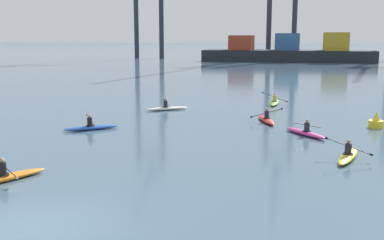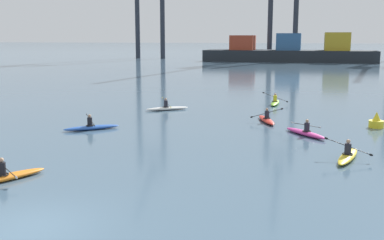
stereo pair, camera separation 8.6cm
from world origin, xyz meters
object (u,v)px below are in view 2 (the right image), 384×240
at_px(kayak_blue, 91,127).
at_px(kayak_lime, 275,102).
at_px(kayak_red, 266,119).
at_px(kayak_magenta, 306,132).
at_px(container_barge, 289,52).
at_px(kayak_white, 167,108).
at_px(kayak_orange, 5,176).
at_px(kayak_yellow, 348,155).
at_px(channel_buoy, 376,122).

height_order(kayak_blue, kayak_lime, kayak_lime).
bearing_deg(kayak_red, kayak_magenta, -55.99).
relative_size(container_barge, kayak_white, 12.08).
relative_size(kayak_orange, kayak_yellow, 0.96).
bearing_deg(kayak_magenta, container_barge, 93.11).
xyz_separation_m(kayak_blue, kayak_magenta, (12.67, 1.45, 0.00)).
bearing_deg(kayak_red, kayak_white, 157.99).
relative_size(kayak_blue, kayak_magenta, 1.01).
distance_m(kayak_magenta, kayak_yellow, 5.30).
bearing_deg(kayak_orange, channel_buoy, 43.98).
bearing_deg(channel_buoy, kayak_white, 166.36).
height_order(kayak_magenta, kayak_lime, kayak_lime).
bearing_deg(kayak_white, kayak_red, -22.01).
distance_m(kayak_blue, kayak_yellow, 15.03).
distance_m(kayak_magenta, kayak_lime, 12.50).
bearing_deg(kayak_orange, kayak_magenta, 45.62).
relative_size(container_barge, kayak_red, 11.10).
xyz_separation_m(kayak_white, kayak_yellow, (12.40, -11.93, 0.00)).
distance_m(kayak_orange, kayak_blue, 10.29).
height_order(kayak_yellow, kayak_lime, kayak_lime).
height_order(kayak_orange, kayak_magenta, same).
bearing_deg(kayak_white, kayak_magenta, -33.79).
bearing_deg(channel_buoy, container_barge, 96.33).
relative_size(kayak_orange, kayak_blue, 1.09).
xyz_separation_m(container_barge, kayak_magenta, (4.43, -81.50, -2.03)).
relative_size(kayak_orange, kayak_red, 0.96).
distance_m(channel_buoy, kayak_blue, 17.60).
bearing_deg(kayak_orange, container_barge, 85.72).
bearing_deg(kayak_lime, kayak_yellow, -75.17).
xyz_separation_m(container_barge, channel_buoy, (8.66, -78.07, -1.84)).
distance_m(container_barge, kayak_lime, 69.33).
relative_size(channel_buoy, kayak_magenta, 0.33).
height_order(kayak_red, kayak_yellow, kayak_yellow).
bearing_deg(kayak_lime, kayak_orange, -110.24).
bearing_deg(kayak_magenta, kayak_white, 146.21).
distance_m(channel_buoy, kayak_red, 6.82).
xyz_separation_m(channel_buoy, kayak_red, (-6.80, 0.38, -0.19)).
bearing_deg(kayak_yellow, kayak_white, 136.11).
relative_size(channel_buoy, kayak_lime, 0.29).
height_order(kayak_white, kayak_magenta, same).
relative_size(kayak_red, kayak_yellow, 0.99).
distance_m(kayak_red, kayak_yellow, 9.84).
xyz_separation_m(kayak_orange, kayak_yellow, (13.35, 6.73, 0.00)).
xyz_separation_m(kayak_orange, kayak_white, (0.95, 18.65, 0.00)).
bearing_deg(kayak_yellow, kayak_lime, 104.83).
relative_size(kayak_white, kayak_yellow, 0.91).
relative_size(channel_buoy, kayak_blue, 0.33).
distance_m(kayak_orange, kayak_yellow, 14.95).
bearing_deg(channel_buoy, kayak_lime, 127.85).
relative_size(container_barge, kayak_lime, 11.07).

